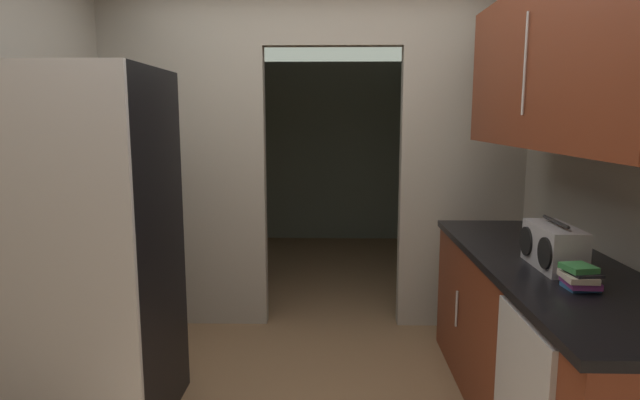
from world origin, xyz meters
TOP-DOWN VIEW (x-y plane):
  - kitchen_partition at (-0.05, 1.50)m, footprint 3.13×0.12m
  - adjoining_room_shell at (0.00, 3.48)m, footprint 3.13×3.00m
  - refrigerator at (-1.13, 0.13)m, footprint 0.83×0.79m
  - lower_cabinet_run at (1.22, 0.09)m, footprint 0.69×2.14m
  - upper_cabinet_counterside at (1.22, 0.09)m, footprint 0.36×1.93m
  - boombox at (1.19, -0.01)m, footprint 0.18×0.39m
  - book_stack at (1.17, -0.32)m, footprint 0.15×0.17m

SIDE VIEW (x-z plane):
  - lower_cabinet_run at x=1.22m, z-range 0.00..0.88m
  - refrigerator at x=-1.13m, z-range 0.00..1.83m
  - book_stack at x=1.17m, z-range 0.88..0.99m
  - boombox at x=1.19m, z-range 0.87..1.10m
  - adjoining_room_shell at x=0.00m, z-range 0.00..2.68m
  - kitchen_partition at x=-0.05m, z-range 0.10..2.78m
  - upper_cabinet_counterside at x=1.22m, z-range 1.45..2.23m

